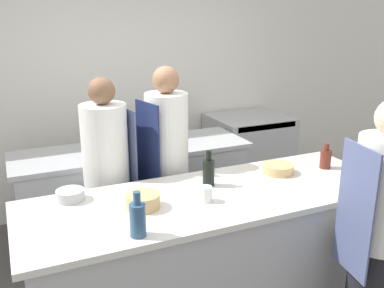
{
  "coord_description": "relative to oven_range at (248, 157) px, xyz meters",
  "views": [
    {
      "loc": [
        -1.2,
        -2.31,
        2.08
      ],
      "look_at": [
        0.0,
        0.35,
        1.19
      ],
      "focal_mm": 40.0,
      "sensor_mm": 36.0,
      "label": 1
    }
  ],
  "objects": [
    {
      "name": "bowl_ceramic_blue",
      "position": [
        -1.82,
        -1.71,
        0.5
      ],
      "size": [
        0.21,
        0.21,
        0.09
      ],
      "color": "tan",
      "rests_on": "prep_counter"
    },
    {
      "name": "pass_counter",
      "position": [
        -1.52,
        -0.5,
        -0.01
      ],
      "size": [
        2.09,
        0.67,
        0.94
      ],
      "color": "#A8AAAF",
      "rests_on": "ground_plane"
    },
    {
      "name": "bottle_olive_oil",
      "position": [
        -1.95,
        -2.03,
        0.55
      ],
      "size": [
        0.09,
        0.09,
        0.26
      ],
      "color": "#2D5175",
      "rests_on": "prep_counter"
    },
    {
      "name": "stockpot",
      "position": [
        -1.7,
        -0.53,
        0.58
      ],
      "size": [
        0.28,
        0.28,
        0.26
      ],
      "color": "#A8AAAF",
      "rests_on": "pass_counter"
    },
    {
      "name": "bottle_vinegar",
      "position": [
        -1.29,
        -1.56,
        0.55
      ],
      "size": [
        0.08,
        0.08,
        0.25
      ],
      "color": "black",
      "rests_on": "prep_counter"
    },
    {
      "name": "chef_at_stove",
      "position": [
        -1.88,
        -1.02,
        0.34
      ],
      "size": [
        0.37,
        0.36,
        1.65
      ],
      "rotation": [
        0.0,
        0.0,
        -1.43
      ],
      "color": "black",
      "rests_on": "ground_plane"
    },
    {
      "name": "chef_at_pass_far",
      "position": [
        -1.4,
        -1.04,
        0.38
      ],
      "size": [
        0.38,
        0.36,
        1.71
      ],
      "rotation": [
        0.0,
        0.0,
        1.79
      ],
      "color": "black",
      "rests_on": "ground_plane"
    },
    {
      "name": "oven_range",
      "position": [
        0.0,
        0.0,
        0.0
      ],
      "size": [
        0.85,
        0.73,
        0.97
      ],
      "color": "#A8AAAF",
      "rests_on": "ground_plane"
    },
    {
      "name": "bowl_prep_small",
      "position": [
        -0.71,
        -1.55,
        0.49
      ],
      "size": [
        0.23,
        0.23,
        0.07
      ],
      "color": "tan",
      "rests_on": "prep_counter"
    },
    {
      "name": "chef_at_prep_near",
      "position": [
        -0.59,
        -2.41,
        0.34
      ],
      "size": [
        0.39,
        0.37,
        1.64
      ],
      "rotation": [
        0.0,
        0.0,
        1.38
      ],
      "color": "black",
      "rests_on": "ground_plane"
    },
    {
      "name": "prep_counter",
      "position": [
        -1.33,
        -1.71,
        -0.01
      ],
      "size": [
        2.52,
        0.87,
        0.94
      ],
      "color": "#A8AAAF",
      "rests_on": "ground_plane"
    },
    {
      "name": "bottle_wine",
      "position": [
        -0.32,
        -1.61,
        0.53
      ],
      "size": [
        0.08,
        0.08,
        0.2
      ],
      "color": "#5B2319",
      "rests_on": "prep_counter"
    },
    {
      "name": "bowl_mixing_large",
      "position": [
        -2.21,
        -1.41,
        0.49
      ],
      "size": [
        0.18,
        0.18,
        0.07
      ],
      "color": "#B7BABC",
      "rests_on": "prep_counter"
    },
    {
      "name": "cup",
      "position": [
        -1.43,
        -1.79,
        0.5
      ],
      "size": [
        0.08,
        0.08,
        0.1
      ],
      "color": "white",
      "rests_on": "prep_counter"
    },
    {
      "name": "wall_back",
      "position": [
        -1.33,
        0.42,
        0.91
      ],
      "size": [
        8.0,
        0.06,
        2.8
      ],
      "color": "silver",
      "rests_on": "ground_plane"
    }
  ]
}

